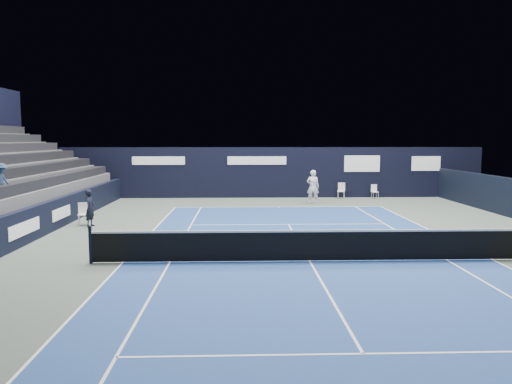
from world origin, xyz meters
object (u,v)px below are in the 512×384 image
folding_chair_back_b (374,190)px  tennis_net (310,245)px  line_judge_chair (83,212)px  tennis_player (313,187)px  folding_chair_back_a (341,188)px

folding_chair_back_b → tennis_net: bearing=-117.8°
line_judge_chair → tennis_player: 12.65m
line_judge_chair → folding_chair_back_b: bearing=18.1°
folding_chair_back_a → tennis_net: (-4.15, -15.72, -0.13)m
folding_chair_back_a → tennis_player: tennis_player is taller
folding_chair_back_b → tennis_net: size_ratio=0.07×
folding_chair_back_b → tennis_net: (-6.17, -15.67, 0.02)m
folding_chair_back_a → line_judge_chair: bearing=-127.4°
folding_chair_back_b → tennis_player: 4.74m
folding_chair_back_a → line_judge_chair: 15.70m
folding_chair_back_a → line_judge_chair: (-12.81, -9.07, -0.10)m
folding_chair_back_a → folding_chair_back_b: bearing=15.8°
folding_chair_back_a → tennis_net: tennis_net is taller
tennis_player → tennis_net: bearing=-98.7°
folding_chair_back_a → tennis_player: 3.17m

